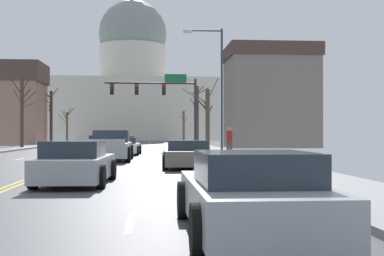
{
  "coord_description": "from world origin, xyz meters",
  "views": [
    {
      "loc": [
        3.85,
        -27.52,
        1.47
      ],
      "look_at": [
        8.79,
        35.99,
        2.05
      ],
      "focal_mm": 48.17,
      "sensor_mm": 36.0,
      "label": 1
    }
  ],
  "objects_px": {
    "sedan_near_03": "(187,155)",
    "pedestrian_00": "(230,140)",
    "sedan_near_01": "(125,147)",
    "sedan_oncoming_01": "(108,140)",
    "street_lamp_right": "(216,79)",
    "sedan_near_00": "(124,144)",
    "sedan_oncoming_00": "(98,142)",
    "signal_gantry": "(162,95)",
    "sedan_near_05": "(251,195)",
    "sedan_near_04": "(76,164)",
    "pickup_truck_near_02": "(111,147)"
  },
  "relations": [
    {
      "from": "signal_gantry",
      "to": "street_lamp_right",
      "type": "distance_m",
      "value": 12.97
    },
    {
      "from": "sedan_oncoming_00",
      "to": "sedan_near_04",
      "type": "bearing_deg",
      "value": -85.01
    },
    {
      "from": "pickup_truck_near_02",
      "to": "sedan_oncoming_01",
      "type": "height_order",
      "value": "pickup_truck_near_02"
    },
    {
      "from": "sedan_near_00",
      "to": "sedan_near_05",
      "type": "bearing_deg",
      "value": -83.76
    },
    {
      "from": "pedestrian_00",
      "to": "sedan_oncoming_00",
      "type": "bearing_deg",
      "value": 113.47
    },
    {
      "from": "pickup_truck_near_02",
      "to": "sedan_near_03",
      "type": "bearing_deg",
      "value": -58.45
    },
    {
      "from": "signal_gantry",
      "to": "sedan_near_01",
      "type": "xyz_separation_m",
      "value": [
        -2.7,
        -9.86,
        -4.2
      ]
    },
    {
      "from": "sedan_near_01",
      "to": "sedan_oncoming_01",
      "type": "distance_m",
      "value": 31.64
    },
    {
      "from": "sedan_near_05",
      "to": "sedan_oncoming_01",
      "type": "distance_m",
      "value": 59.02
    },
    {
      "from": "sedan_near_01",
      "to": "sedan_oncoming_01",
      "type": "xyz_separation_m",
      "value": [
        -3.7,
        31.43,
        -0.0
      ]
    },
    {
      "from": "street_lamp_right",
      "to": "pedestrian_00",
      "type": "height_order",
      "value": "street_lamp_right"
    },
    {
      "from": "street_lamp_right",
      "to": "pedestrian_00",
      "type": "distance_m",
      "value": 4.37
    },
    {
      "from": "signal_gantry",
      "to": "sedan_near_03",
      "type": "relative_size",
      "value": 1.68
    },
    {
      "from": "sedan_near_01",
      "to": "sedan_near_05",
      "type": "bearing_deg",
      "value": -83.16
    },
    {
      "from": "sedan_near_00",
      "to": "sedan_near_03",
      "type": "xyz_separation_m",
      "value": [
        3.71,
        -19.13,
        -0.03
      ]
    },
    {
      "from": "sedan_near_05",
      "to": "street_lamp_right",
      "type": "bearing_deg",
      "value": 83.97
    },
    {
      "from": "street_lamp_right",
      "to": "sedan_oncoming_00",
      "type": "xyz_separation_m",
      "value": [
        -9.49,
        20.82,
        -4.24
      ]
    },
    {
      "from": "sedan_near_03",
      "to": "street_lamp_right",
      "type": "bearing_deg",
      "value": 76.07
    },
    {
      "from": "street_lamp_right",
      "to": "pedestrian_00",
      "type": "xyz_separation_m",
      "value": [
        0.49,
        -2.16,
        -3.77
      ]
    },
    {
      "from": "pickup_truck_near_02",
      "to": "sedan_oncoming_01",
      "type": "distance_m",
      "value": 38.46
    },
    {
      "from": "street_lamp_right",
      "to": "sedan_oncoming_00",
      "type": "relative_size",
      "value": 1.67
    },
    {
      "from": "sedan_oncoming_01",
      "to": "sedan_near_04",
      "type": "bearing_deg",
      "value": -86.24
    },
    {
      "from": "sedan_near_00",
      "to": "pedestrian_00",
      "type": "distance_m",
      "value": 13.0
    },
    {
      "from": "sedan_near_01",
      "to": "sedan_near_03",
      "type": "relative_size",
      "value": 0.92
    },
    {
      "from": "sedan_near_04",
      "to": "sedan_oncoming_00",
      "type": "height_order",
      "value": "sedan_near_04"
    },
    {
      "from": "sedan_near_00",
      "to": "sedan_near_04",
      "type": "xyz_separation_m",
      "value": [
        0.06,
        -25.94,
        0.0
      ]
    },
    {
      "from": "sedan_near_01",
      "to": "pedestrian_00",
      "type": "distance_m",
      "value": 8.02
    },
    {
      "from": "sedan_near_01",
      "to": "street_lamp_right",
      "type": "bearing_deg",
      "value": -25.03
    },
    {
      "from": "sedan_near_00",
      "to": "pickup_truck_near_02",
      "type": "xyz_separation_m",
      "value": [
        0.02,
        -13.12,
        0.13
      ]
    },
    {
      "from": "sedan_near_03",
      "to": "pedestrian_00",
      "type": "height_order",
      "value": "pedestrian_00"
    },
    {
      "from": "sedan_near_01",
      "to": "pickup_truck_near_02",
      "type": "bearing_deg",
      "value": -93.1
    },
    {
      "from": "sedan_near_00",
      "to": "sedan_near_05",
      "type": "relative_size",
      "value": 1.09
    },
    {
      "from": "sedan_near_00",
      "to": "sedan_near_01",
      "type": "distance_m",
      "value": 6.24
    },
    {
      "from": "sedan_oncoming_01",
      "to": "sedan_oncoming_00",
      "type": "bearing_deg",
      "value": -89.76
    },
    {
      "from": "street_lamp_right",
      "to": "sedan_near_00",
      "type": "bearing_deg",
      "value": 124.86
    },
    {
      "from": "pickup_truck_near_02",
      "to": "sedan_near_05",
      "type": "bearing_deg",
      "value": -79.85
    },
    {
      "from": "sedan_near_01",
      "to": "signal_gantry",
      "type": "bearing_deg",
      "value": 74.69
    },
    {
      "from": "signal_gantry",
      "to": "pickup_truck_near_02",
      "type": "xyz_separation_m",
      "value": [
        -3.07,
        -16.75,
        -4.03
      ]
    },
    {
      "from": "sedan_near_00",
      "to": "sedan_near_01",
      "type": "xyz_separation_m",
      "value": [
        0.4,
        -6.23,
        -0.03
      ]
    },
    {
      "from": "sedan_near_03",
      "to": "sedan_near_04",
      "type": "bearing_deg",
      "value": -118.23
    },
    {
      "from": "street_lamp_right",
      "to": "pickup_truck_near_02",
      "type": "bearing_deg",
      "value": -146.18
    },
    {
      "from": "sedan_oncoming_00",
      "to": "signal_gantry",
      "type": "bearing_deg",
      "value": -52.39
    },
    {
      "from": "sedan_near_00",
      "to": "sedan_oncoming_00",
      "type": "xyz_separation_m",
      "value": [
        -3.25,
        11.86,
        -0.01
      ]
    },
    {
      "from": "signal_gantry",
      "to": "sedan_near_05",
      "type": "relative_size",
      "value": 1.81
    },
    {
      "from": "sedan_near_00",
      "to": "sedan_near_01",
      "type": "relative_size",
      "value": 1.1
    },
    {
      "from": "signal_gantry",
      "to": "sedan_near_03",
      "type": "xyz_separation_m",
      "value": [
        0.62,
        -22.76,
        -4.2
      ]
    },
    {
      "from": "pickup_truck_near_02",
      "to": "pedestrian_00",
      "type": "bearing_deg",
      "value": 16.64
    },
    {
      "from": "street_lamp_right",
      "to": "sedan_oncoming_01",
      "type": "height_order",
      "value": "street_lamp_right"
    },
    {
      "from": "street_lamp_right",
      "to": "sedan_near_05",
      "type": "xyz_separation_m",
      "value": [
        -2.58,
        -24.46,
        -4.26
      ]
    },
    {
      "from": "pedestrian_00",
      "to": "sedan_near_03",
      "type": "bearing_deg",
      "value": -110.62
    }
  ]
}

